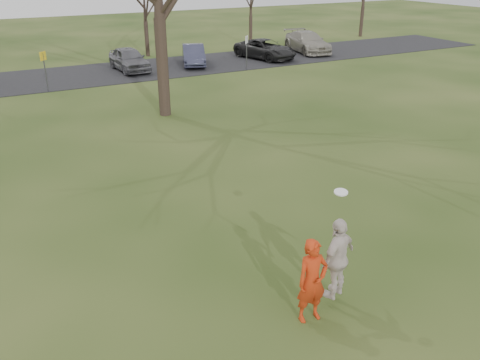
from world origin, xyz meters
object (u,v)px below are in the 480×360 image
Objects in this scene: car_6 at (265,49)px; catching_play at (338,258)px; car_5 at (194,55)px; car_4 at (129,59)px; car_7 at (307,42)px; player_defender at (312,281)px.

catching_play is at bearing -132.74° from car_6.
car_5 is 0.84× the size of car_6.
car_7 is (13.61, 0.34, 0.03)m from car_4.
catching_play is (-2.96, -24.43, 0.33)m from car_4.
car_6 is 0.93× the size of car_7.
car_4 is 9.51m from car_6.
car_7 reaches higher than car_5.
car_4 is 0.82× the size of car_7.
player_defender reaches higher than car_6.
player_defender is 0.77× the size of catching_play.
catching_play is (-12.47, -23.95, 0.39)m from car_6.
car_4 is 24.62m from catching_play.
car_7 is (4.11, 0.82, 0.08)m from car_6.
car_6 is (13.19, 24.12, -0.19)m from player_defender.
catching_play reaches higher than car_4.
catching_play is (-16.58, -24.78, 0.30)m from car_7.
car_6 is (5.28, -0.23, 0.01)m from car_5.
car_7 is at bearing -1.08° from car_4.
player_defender is at bearing -133.93° from car_6.
player_defender is 0.38× the size of car_6.
player_defender is 30.36m from car_7.
car_7 reaches higher than car_6.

